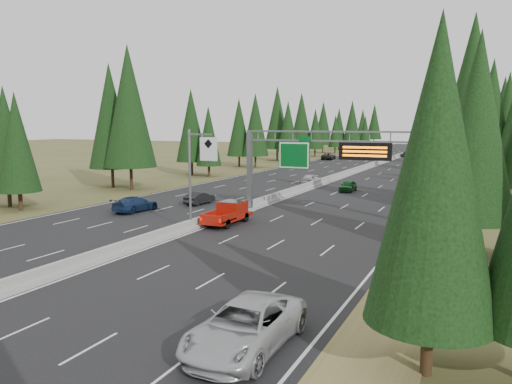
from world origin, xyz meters
TOP-DOWN VIEW (x-y plane):
  - road at (0.00, 80.00)m, footprint 32.00×260.00m
  - shoulder_right at (17.80, 80.00)m, footprint 3.60×260.00m
  - shoulder_left at (-17.80, 80.00)m, footprint 3.60×260.00m
  - median_barrier at (0.00, 80.00)m, footprint 0.70×260.00m
  - sign_gantry at (8.92, 34.88)m, footprint 16.75×0.98m
  - hov_sign_pole at (0.58, 24.97)m, footprint 2.80×0.50m
  - tree_row_right at (21.88, 77.40)m, footprint 11.61×238.91m
  - tree_row_left at (-22.12, 67.70)m, footprint 11.27×237.27m
  - silver_minivan at (13.34, 8.00)m, footprint 3.01×6.38m
  - red_pickup at (1.50, 28.81)m, footprint 2.04×5.70m
  - car_ahead_green at (5.27, 53.08)m, footprint 1.67×4.05m
  - car_ahead_dkred at (14.50, 76.18)m, footprint 1.88×4.60m
  - car_ahead_dkgrey at (12.86, 58.97)m, footprint 2.29×4.77m
  - car_ahead_white at (9.22, 105.53)m, footprint 2.65×5.34m
  - car_ahead_far at (1.50, 124.04)m, footprint 2.06×4.41m
  - car_onc_near at (-6.23, 36.43)m, footprint 1.66×4.04m
  - car_onc_blue at (-9.51, 30.00)m, footprint 2.35×5.18m
  - car_onc_white at (-1.50, 58.40)m, footprint 1.71×4.20m
  - car_onc_far at (-13.55, 106.21)m, footprint 3.19×5.97m

SIDE VIEW (x-z plane):
  - shoulder_right at x=17.80m, z-range 0.00..0.06m
  - shoulder_left at x=-17.80m, z-range 0.00..0.06m
  - road at x=0.00m, z-range 0.00..0.08m
  - median_barrier at x=0.00m, z-range -0.01..0.84m
  - car_onc_near at x=-6.23m, z-range 0.08..1.38m
  - car_ahead_dkgrey at x=12.86m, z-range 0.08..1.42m
  - car_ahead_green at x=5.27m, z-range 0.08..1.45m
  - car_onc_white at x=-1.50m, z-range 0.08..1.51m
  - car_ahead_white at x=9.22m, z-range 0.08..1.54m
  - car_ahead_far at x=1.50m, z-range 0.08..1.54m
  - car_onc_blue at x=-9.51m, z-range 0.08..1.55m
  - car_ahead_dkred at x=14.50m, z-range 0.08..1.56m
  - car_onc_far at x=-13.55m, z-range 0.08..1.67m
  - silver_minivan at x=13.34m, z-range 0.08..1.84m
  - red_pickup at x=1.50m, z-range 0.18..2.04m
  - hov_sign_pole at x=0.58m, z-range 0.72..8.72m
  - sign_gantry at x=8.92m, z-range 1.37..9.17m
  - tree_row_left at x=-22.12m, z-range -0.40..18.06m
  - tree_row_right at x=21.88m, z-range 0.21..19.07m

